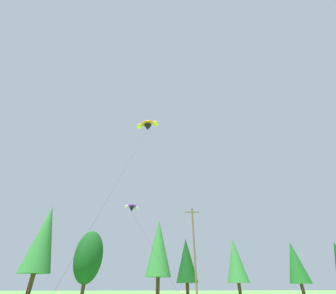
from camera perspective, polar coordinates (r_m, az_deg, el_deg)
The scene contains 9 objects.
treeline_tree_d at distance 43.63m, azimuth -29.67°, elevation -19.87°, with size 4.64×4.64×13.83m.
treeline_tree_e at distance 42.15m, azimuth -20.03°, elevation -25.27°, with size 4.51×4.51×10.04m.
treeline_tree_f at distance 42.36m, azimuth -2.47°, elevation -24.62°, with size 4.34×4.34×12.44m.
treeline_tree_g at distance 42.53m, azimuth 4.81°, elevation -27.30°, with size 3.63×3.63×9.24m.
treeline_tree_h at distance 44.41m, azimuth 17.17°, elevation -26.34°, with size 3.64×3.64×9.28m.
treeline_tree_i at distance 49.44m, azimuth 30.27°, elevation -24.53°, with size 3.55×3.55×8.88m.
utility_pole at distance 34.01m, azimuth 6.88°, elevation -24.99°, with size 2.20×0.26×12.16m.
parafoil_kite_high_orange at distance 37.20m, azimuth -5.34°, elevation 5.67°, with size 6.49×13.63×24.21m.
parafoil_kite_mid_purple at distance 32.73m, azimuth -9.40°, elevation -15.32°, with size 6.52×11.58×10.40m.
Camera 1 is at (1.17, 3.53, 2.12)m, focal length 23.36 mm.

